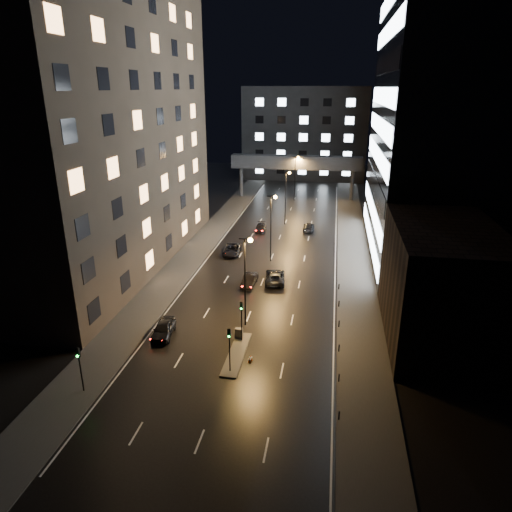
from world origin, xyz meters
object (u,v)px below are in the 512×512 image
at_px(car_away_d, 261,228).
at_px(car_away_a, 164,329).
at_px(car_toward_a, 275,277).
at_px(car_away_b, 249,280).
at_px(car_away_c, 232,250).
at_px(utility_cabinet, 239,333).
at_px(car_toward_b, 309,227).

bearing_deg(car_away_d, car_away_a, -101.12).
bearing_deg(car_toward_a, car_away_b, 22.15).
distance_m(car_away_b, car_away_c, 12.40).
relative_size(car_away_d, car_toward_a, 0.81).
bearing_deg(car_away_c, car_toward_a, -54.40).
height_order(car_away_c, car_away_d, car_away_c).
bearing_deg(car_toward_a, utility_cabinet, 76.76).
bearing_deg(car_toward_b, utility_cabinet, 83.19).
bearing_deg(car_toward_a, car_away_c, -56.74).
xyz_separation_m(car_away_c, car_away_d, (2.51, 12.88, -0.10)).
height_order(car_away_c, car_toward_b, car_away_c).
relative_size(car_away_a, car_toward_b, 1.00).
bearing_deg(car_away_c, car_away_b, -71.16).
distance_m(car_away_c, car_toward_a, 12.57).
relative_size(car_away_b, car_away_d, 0.99).
xyz_separation_m(car_away_d, car_toward_b, (8.59, 1.88, 0.04)).
relative_size(car_toward_a, car_toward_b, 1.16).
bearing_deg(car_away_b, car_toward_a, 31.09).
relative_size(car_away_a, car_toward_a, 0.86).
bearing_deg(car_away_b, utility_cabinet, -81.80).
height_order(car_away_a, car_away_b, car_away_a).
bearing_deg(car_away_b, car_away_a, -112.25).
distance_m(car_toward_b, utility_cabinet, 40.09).
relative_size(car_away_c, car_toward_b, 1.12).
height_order(car_away_c, utility_cabinet, car_away_c).
relative_size(car_away_a, car_away_d, 1.06).
bearing_deg(car_away_b, car_toward_b, 78.94).
height_order(car_away_d, car_toward_b, car_toward_b).
distance_m(car_away_d, utility_cabinet, 38.11).
height_order(car_away_a, utility_cabinet, car_away_a).
bearing_deg(car_away_b, car_away_c, 115.44).
bearing_deg(car_away_d, car_away_c, -105.92).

